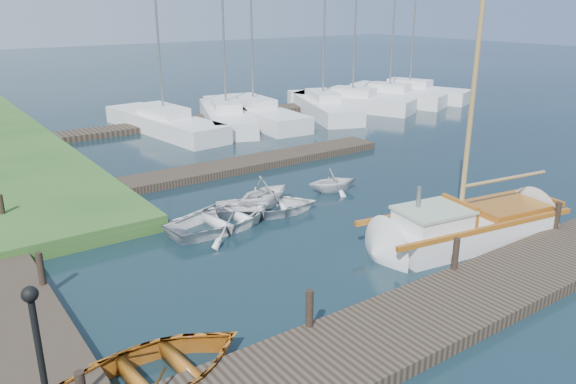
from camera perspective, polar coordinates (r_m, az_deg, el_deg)
ground at (r=17.04m, az=0.00°, el=-3.82°), size 160.00×160.00×0.00m
near_dock at (r=13.04m, az=15.70°, el=-11.35°), size 18.00×2.20×0.30m
far_dock at (r=23.20m, az=-5.24°, el=2.67°), size 14.00×1.60×0.30m
pontoon at (r=35.18m, az=-1.74°, el=8.26°), size 30.00×1.60×0.30m
mooring_post_1 at (r=11.52m, az=2.20°, el=-11.72°), size 0.16×0.16×0.80m
mooring_post_2 at (r=14.41m, az=16.66°, el=-6.00°), size 0.16×0.16×0.80m
mooring_post_3 at (r=17.97m, az=25.69°, el=-2.15°), size 0.16×0.16×0.80m
mooring_post_4 at (r=14.27m, az=-23.82°, el=-7.12°), size 0.16×0.16×0.80m
mooring_post_5 at (r=18.90m, az=-27.09°, el=-1.39°), size 0.16×0.16×0.80m
lamp_post at (r=9.20m, az=-24.10°, el=-13.56°), size 0.24×0.24×2.44m
sailboat at (r=17.00m, az=17.85°, el=-3.58°), size 7.36×3.02×9.83m
dinghy at (r=10.66m, az=-13.82°, el=-17.07°), size 4.02×3.03×0.79m
tender_a at (r=17.19m, az=-6.54°, el=-2.38°), size 3.94×3.02×0.76m
tender_b at (r=18.70m, az=-2.40°, el=0.22°), size 2.71×2.48×1.21m
tender_c at (r=18.23m, az=-2.20°, el=-1.14°), size 4.02×3.55×0.69m
tender_d at (r=20.36m, az=4.59°, el=1.35°), size 2.16×1.98×0.96m
marina_boat_1 at (r=30.52m, az=-12.49°, el=7.01°), size 3.26×9.36×11.26m
marina_boat_2 at (r=31.58m, az=-6.29°, el=7.72°), size 5.01×8.30×10.41m
marina_boat_3 at (r=32.74m, az=-3.56°, el=8.21°), size 2.85×9.52×12.96m
marina_boat_4 at (r=34.79m, az=3.54°, el=8.80°), size 5.08×8.86×10.38m
marina_boat_5 at (r=36.47m, az=6.56°, el=9.21°), size 5.27×7.99×11.95m
marina_boat_6 at (r=38.79m, az=10.25°, el=9.59°), size 4.93×7.56×10.97m
marina_boat_7 at (r=41.18m, az=12.22°, el=10.00°), size 4.99×8.56×12.90m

